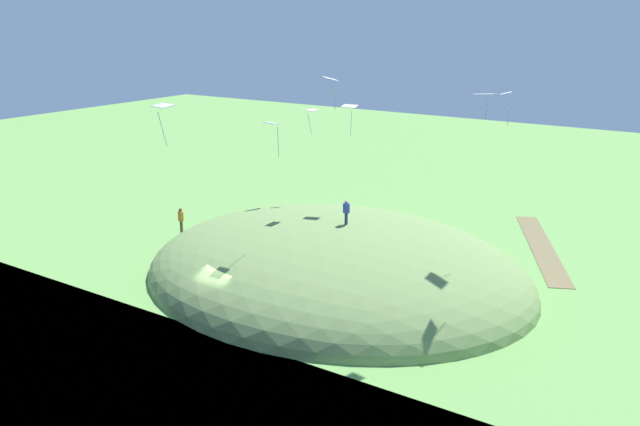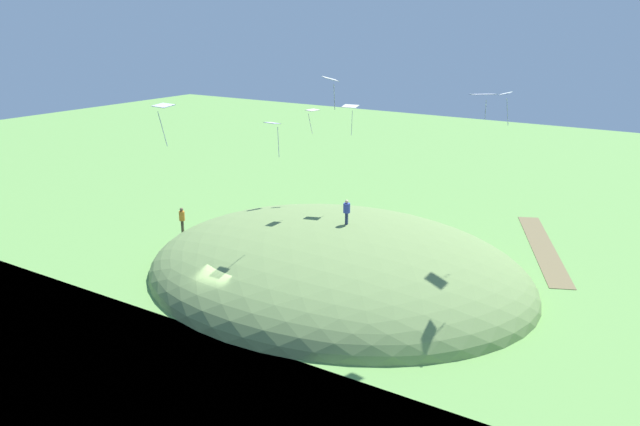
% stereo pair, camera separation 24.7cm
% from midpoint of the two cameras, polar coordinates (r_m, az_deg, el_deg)
% --- Properties ---
extents(ground_plane, '(160.00, 160.00, 0.00)m').
position_cam_midpoint_polar(ground_plane, '(40.30, -8.56, -8.13)').
color(ground_plane, '#679B4B').
extents(grass_hill, '(21.90, 26.51, 7.79)m').
position_cam_midpoint_polar(grass_hill, '(44.39, 1.10, -5.55)').
color(grass_hill, '#728F50').
rests_on(grass_hill, ground_plane).
extents(dirt_path, '(15.04, 8.06, 0.04)m').
position_cam_midpoint_polar(dirt_path, '(52.55, 18.29, -2.81)').
color(dirt_path, brown).
rests_on(dirt_path, ground_plane).
extents(person_with_child, '(0.52, 0.52, 1.62)m').
position_cam_midpoint_polar(person_with_child, '(42.30, 2.10, 0.33)').
color(person_with_child, '#263050').
rests_on(person_with_child, grass_hill).
extents(person_near_shore, '(0.53, 0.53, 1.84)m').
position_cam_midpoint_polar(person_near_shore, '(49.45, -11.95, -0.34)').
color(person_near_shore, '#3A3727').
rests_on(person_near_shore, grass_hill).
extents(kite_0, '(0.73, 0.96, 2.13)m').
position_cam_midpoint_polar(kite_0, '(39.79, -4.24, 7.47)').
color(kite_0, white).
extents(kite_3, '(0.87, 1.14, 2.01)m').
position_cam_midpoint_polar(kite_3, '(45.27, 2.40, 8.99)').
color(kite_3, silver).
extents(kite_4, '(0.96, 1.26, 2.33)m').
position_cam_midpoint_polar(kite_4, '(37.95, -13.46, 8.76)').
color(kite_4, white).
extents(kite_5, '(1.25, 1.28, 1.19)m').
position_cam_midpoint_polar(kite_5, '(31.61, 13.64, 9.78)').
color(kite_5, white).
extents(kite_8, '(1.33, 1.32, 1.74)m').
position_cam_midpoint_polar(kite_8, '(35.48, 0.70, 11.31)').
color(kite_8, silver).
extents(kite_9, '(0.84, 0.62, 1.73)m').
position_cam_midpoint_polar(kite_9, '(36.63, 15.41, 9.65)').
color(kite_9, white).
extents(kite_12, '(0.93, 0.70, 1.66)m').
position_cam_midpoint_polar(kite_12, '(44.59, -0.87, 8.67)').
color(kite_12, white).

